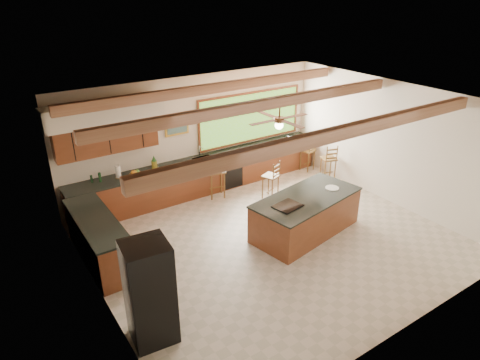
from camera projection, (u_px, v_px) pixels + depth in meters
ground at (271, 240)px, 9.23m from camera, size 7.20×7.20×0.00m
room_shell at (248, 136)px, 8.71m from camera, size 7.27×6.54×3.02m
counter_run at (183, 188)px, 10.52m from camera, size 7.12×3.10×1.26m
island at (306, 214)px, 9.36m from camera, size 2.67×1.60×0.89m
refrigerator at (150, 293)px, 6.36m from camera, size 0.73×0.71×1.70m
bar_stool_a at (217, 172)px, 10.78m from camera, size 0.53×0.53×1.19m
bar_stool_b at (272, 177)px, 10.75m from camera, size 0.47×0.47×1.02m
bar_stool_c at (330, 160)px, 11.75m from camera, size 0.49×0.49×1.06m
bar_stool_d at (309, 152)px, 12.41m from camera, size 0.42×0.42×1.00m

